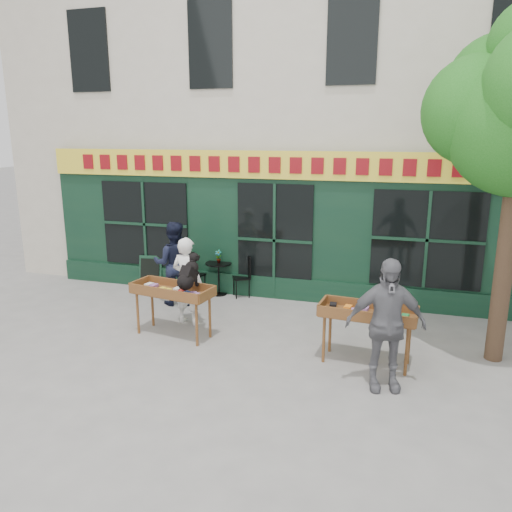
# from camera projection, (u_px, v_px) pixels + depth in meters

# --- Properties ---
(ground) EXTENTS (80.00, 80.00, 0.00)m
(ground) POSITION_uv_depth(u_px,v_px,m) (243.00, 336.00, 9.24)
(ground) COLOR slate
(ground) RESTS_ON ground
(building) EXTENTS (14.00, 7.26, 10.00)m
(building) POSITION_uv_depth(u_px,v_px,m) (309.00, 84.00, 13.60)
(building) COLOR beige
(building) RESTS_ON ground
(book_cart_center) EXTENTS (1.58, 0.86, 0.99)m
(book_cart_center) POSITION_uv_depth(u_px,v_px,m) (173.00, 293.00, 9.10)
(book_cart_center) COLOR brown
(book_cart_center) RESTS_ON ground
(dog) EXTENTS (0.44, 0.65, 0.60)m
(dog) POSITION_uv_depth(u_px,v_px,m) (188.00, 271.00, 8.84)
(dog) COLOR black
(dog) RESTS_ON book_cart_center
(woman) EXTENTS (0.69, 0.51, 1.73)m
(woman) POSITION_uv_depth(u_px,v_px,m) (187.00, 281.00, 9.69)
(woman) COLOR white
(woman) RESTS_ON ground
(book_cart_right) EXTENTS (1.55, 0.74, 0.99)m
(book_cart_right) POSITION_uv_depth(u_px,v_px,m) (368.00, 315.00, 7.98)
(book_cart_right) COLOR brown
(book_cart_right) RESTS_ON ground
(man_right) EXTENTS (1.24, 0.77, 1.97)m
(man_right) POSITION_uv_depth(u_px,v_px,m) (386.00, 325.00, 7.16)
(man_right) COLOR #5E5E63
(man_right) RESTS_ON ground
(bistro_table) EXTENTS (0.60, 0.60, 0.76)m
(bistro_table) POSITION_uv_depth(u_px,v_px,m) (219.00, 272.00, 11.51)
(bistro_table) COLOR black
(bistro_table) RESTS_ON ground
(bistro_chair_left) EXTENTS (0.44, 0.44, 0.95)m
(bistro_chair_left) POSITION_uv_depth(u_px,v_px,m) (192.00, 270.00, 11.64)
(bistro_chair_left) COLOR black
(bistro_chair_left) RESTS_ON ground
(bistro_chair_right) EXTENTS (0.50, 0.49, 0.95)m
(bistro_chair_right) POSITION_uv_depth(u_px,v_px,m) (245.00, 273.00, 11.38)
(bistro_chair_right) COLOR black
(bistro_chair_right) RESTS_ON ground
(potted_plant) EXTENTS (0.16, 0.11, 0.31)m
(potted_plant) POSITION_uv_depth(u_px,v_px,m) (218.00, 256.00, 11.42)
(potted_plant) COLOR gray
(potted_plant) RESTS_ON bistro_table
(man_left) EXTENTS (1.07, 0.96, 1.83)m
(man_left) POSITION_uv_depth(u_px,v_px,m) (174.00, 263.00, 10.81)
(man_left) COLOR black
(man_left) RESTS_ON ground
(chalkboard) EXTENTS (0.58, 0.27, 0.79)m
(chalkboard) POSITION_uv_depth(u_px,v_px,m) (150.00, 272.00, 12.03)
(chalkboard) COLOR black
(chalkboard) RESTS_ON ground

